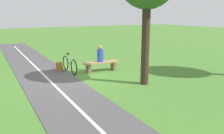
{
  "coord_description": "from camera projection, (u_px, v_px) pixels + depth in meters",
  "views": [
    {
      "loc": [
        3.41,
        8.97,
        2.65
      ],
      "look_at": [
        -0.86,
        1.59,
        0.72
      ],
      "focal_mm": 37.5,
      "sensor_mm": 36.0,
      "label": 1
    }
  ],
  "objects": [
    {
      "name": "backpack",
      "position": [
        59.0,
        67.0,
        11.11
      ],
      "size": [
        0.36,
        0.36,
        0.43
      ],
      "rotation": [
        0.0,
        0.0,
        1.04
      ],
      "color": "olive",
      "rests_on": "ground_plane"
    },
    {
      "name": "paved_path",
      "position": [
        91.0,
        121.0,
        5.89
      ],
      "size": [
        3.11,
        36.04,
        0.02
      ],
      "primitive_type": "cube",
      "rotation": [
        0.0,
        0.0,
        -0.02
      ],
      "color": "#4C494C",
      "rests_on": "ground_plane"
    },
    {
      "name": "person_seated",
      "position": [
        100.0,
        54.0,
        10.89
      ],
      "size": [
        0.32,
        0.32,
        0.77
      ],
      "rotation": [
        0.0,
        0.0,
        -0.06
      ],
      "color": "#2847B7",
      "rests_on": "bench"
    },
    {
      "name": "bench",
      "position": [
        101.0,
        65.0,
        11.01
      ],
      "size": [
        1.73,
        0.49,
        0.47
      ],
      "rotation": [
        0.0,
        0.0,
        -0.06
      ],
      "color": "#A88456",
      "rests_on": "ground_plane"
    },
    {
      "name": "path_centre_line",
      "position": [
        91.0,
        121.0,
        5.89
      ],
      "size": [
        0.88,
        31.99,
        0.0
      ],
      "primitive_type": "cube",
      "rotation": [
        0.0,
        0.0,
        -0.02
      ],
      "color": "silver",
      "rests_on": "paved_path"
    },
    {
      "name": "bicycle",
      "position": [
        69.0,
        65.0,
        10.82
      ],
      "size": [
        0.08,
        1.78,
        0.88
      ],
      "rotation": [
        0.0,
        0.0,
        1.58
      ],
      "color": "black",
      "rests_on": "ground_plane"
    },
    {
      "name": "ground_plane",
      "position": [
        76.0,
        79.0,
        9.82
      ],
      "size": [
        80.0,
        80.0,
        0.0
      ],
      "primitive_type": "plane",
      "color": "#477A2D"
    }
  ]
}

